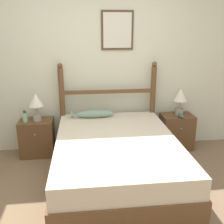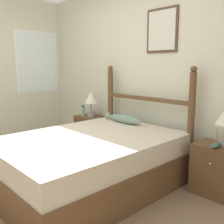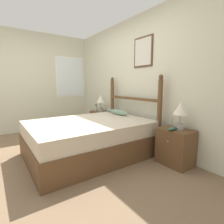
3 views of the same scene
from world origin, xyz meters
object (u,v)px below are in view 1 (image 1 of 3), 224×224
bottle (25,117)px  fish_pillow (93,114)px  table_lamp_right (180,97)px  table_lamp_left (36,102)px  nightstand_left (37,138)px  nightstand_right (176,131)px  bed (116,161)px  model_boat (181,116)px

bottle → fish_pillow: (0.99, -0.04, 0.02)m
table_lamp_right → fish_pillow: bearing=-174.7°
table_lamp_left → bottle: (-0.17, -0.04, -0.20)m
nightstand_left → bottle: bottle is taller
fish_pillow → nightstand_left: bearing=173.5°
table_lamp_right → fish_pillow: table_lamp_right is taller
table_lamp_left → nightstand_right: bearing=0.4°
table_lamp_right → bed: bearing=-140.7°
bed → nightstand_right: 1.41m
nightstand_right → bottle: bottle is taller
nightstand_left → model_boat: (2.19, -0.11, 0.31)m
nightstand_left → bed: bearing=-39.2°
nightstand_right → bottle: size_ratio=3.10×
bed → bottle: bottle is taller
bed → table_lamp_left: table_lamp_left is taller
nightstand_left → table_lamp_right: 2.28m
nightstand_right → bed: bearing=-140.8°
bed → model_boat: model_boat is taller
nightstand_left → fish_pillow: fish_pillow is taller
bed → nightstand_right: bed is taller
nightstand_right → table_lamp_left: (-2.15, -0.01, 0.56)m
nightstand_left → nightstand_right: size_ratio=1.00×
nightstand_left → model_boat: 2.21m
fish_pillow → table_lamp_left: bearing=174.2°
nightstand_left → table_lamp_right: size_ratio=1.34×
bed → nightstand_left: 1.41m
nightstand_right → bottle: bearing=-178.6°
table_lamp_right → fish_pillow: 1.38m
bottle → bed: bearing=-34.2°
bed → nightstand_left: bed is taller
nightstand_right → bottle: (-2.32, -0.06, 0.36)m
nightstand_right → fish_pillow: fish_pillow is taller
table_lamp_right → model_boat: table_lamp_right is taller
table_lamp_left → table_lamp_right: (2.18, 0.04, 0.00)m
bottle → table_lamp_left: bearing=14.0°
table_lamp_left → fish_pillow: table_lamp_left is taller
nightstand_left → table_lamp_left: table_lamp_left is taller
fish_pillow → table_lamp_right: bearing=5.3°
table_lamp_right → model_boat: bearing=-99.1°
table_lamp_right → model_boat: 0.29m
bottle → fish_pillow: bearing=-2.4°
bed → fish_pillow: fish_pillow is taller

